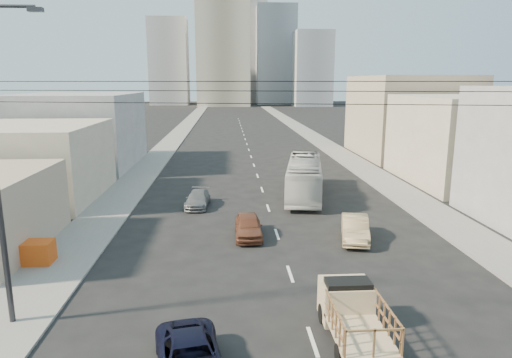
{
  "coord_description": "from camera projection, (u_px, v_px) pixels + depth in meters",
  "views": [
    {
      "loc": [
        -3.03,
        -12.86,
        9.29
      ],
      "look_at": [
        -1.3,
        14.15,
        3.5
      ],
      "focal_mm": 32.0,
      "sensor_mm": 36.0,
      "label": 1
    }
  ],
  "objects": [
    {
      "name": "sidewalk_left",
      "position": [
        178.0,
        134.0,
        82.25
      ],
      "size": [
        3.5,
        180.0,
        0.12
      ],
      "primitive_type": "cube",
      "color": "slate",
      "rests_on": "ground"
    },
    {
      "name": "sidewalk_right",
      "position": [
        307.0,
        133.0,
        83.72
      ],
      "size": [
        3.5,
        180.0,
        0.12
      ],
      "primitive_type": "cube",
      "color": "slate",
      "rests_on": "ground"
    },
    {
      "name": "lane_dashes",
      "position": [
        248.0,
        147.0,
        66.41
      ],
      "size": [
        0.15,
        104.0,
        0.01
      ],
      "color": "silver",
      "rests_on": "ground"
    },
    {
      "name": "flatbed_pickup",
      "position": [
        353.0,
        311.0,
        16.62
      ],
      "size": [
        1.95,
        4.41,
        1.9
      ],
      "color": "tan",
      "rests_on": "ground"
    },
    {
      "name": "city_bus",
      "position": [
        304.0,
        177.0,
        37.6
      ],
      "size": [
        4.63,
        11.62,
        3.15
      ],
      "primitive_type": "imported",
      "rotation": [
        0.0,
        0.0,
        -0.18
      ],
      "color": "beige",
      "rests_on": "ground"
    },
    {
      "name": "sedan_brown",
      "position": [
        248.0,
        226.0,
        27.73
      ],
      "size": [
        1.63,
        4.04,
        1.38
      ],
      "primitive_type": "imported",
      "rotation": [
        0.0,
        0.0,
        -0.0
      ],
      "color": "brown",
      "rests_on": "ground"
    },
    {
      "name": "sedan_tan",
      "position": [
        355.0,
        228.0,
        27.19
      ],
      "size": [
        2.44,
        4.57,
        1.43
      ],
      "primitive_type": "imported",
      "rotation": [
        0.0,
        0.0,
        -0.22
      ],
      "color": "#A2855E",
      "rests_on": "ground"
    },
    {
      "name": "sedan_grey",
      "position": [
        198.0,
        199.0,
        34.49
      ],
      "size": [
        1.93,
        4.15,
        1.17
      ],
      "primitive_type": "imported",
      "rotation": [
        0.0,
        0.0,
        -0.07
      ],
      "color": "slate",
      "rests_on": "ground"
    },
    {
      "name": "overhead_wires",
      "position": [
        323.0,
        92.0,
        14.28
      ],
      "size": [
        23.01,
        5.02,
        0.72
      ],
      "color": "black",
      "rests_on": "ground"
    },
    {
      "name": "crate_stack",
      "position": [
        35.0,
        252.0,
        23.47
      ],
      "size": [
        1.8,
        1.2,
        1.14
      ],
      "color": "#CC4B13",
      "rests_on": "sidewalk_left"
    },
    {
      "name": "bldg_right_mid",
      "position": [
        469.0,
        140.0,
        42.4
      ],
      "size": [
        11.0,
        14.0,
        8.0
      ],
      "primitive_type": "cube",
      "color": "#A99F88",
      "rests_on": "ground"
    },
    {
      "name": "bldg_right_far",
      "position": [
        408.0,
        116.0,
        57.84
      ],
      "size": [
        12.0,
        16.0,
        10.0
      ],
      "primitive_type": "cube",
      "color": "tan",
      "rests_on": "ground"
    },
    {
      "name": "bldg_left_mid",
      "position": [
        26.0,
        162.0,
        36.29
      ],
      "size": [
        11.0,
        12.0,
        6.0
      ],
      "primitive_type": "cube",
      "color": "#A99F88",
      "rests_on": "ground"
    },
    {
      "name": "bldg_left_far",
      "position": [
        79.0,
        130.0,
        50.68
      ],
      "size": [
        12.0,
        16.0,
        8.0
      ],
      "primitive_type": "cube",
      "color": "gray",
      "rests_on": "ground"
    },
    {
      "name": "high_rise_tower",
      "position": [
        223.0,
        26.0,
        174.06
      ],
      "size": [
        20.0,
        20.0,
        60.0
      ],
      "primitive_type": "cube",
      "color": "gray",
      "rests_on": "ground"
    },
    {
      "name": "midrise_ne",
      "position": [
        276.0,
        56.0,
        192.17
      ],
      "size": [
        16.0,
        16.0,
        40.0
      ],
      "primitive_type": "cube",
      "color": "gray",
      "rests_on": "ground"
    },
    {
      "name": "midrise_nw",
      "position": [
        169.0,
        62.0,
        185.15
      ],
      "size": [
        15.0,
        15.0,
        34.0
      ],
      "primitive_type": "cube",
      "color": "gray",
      "rests_on": "ground"
    },
    {
      "name": "midrise_back",
      "position": [
        246.0,
        53.0,
        205.63
      ],
      "size": [
        18.0,
        18.0,
        44.0
      ],
      "primitive_type": "cube",
      "color": "gray",
      "rests_on": "ground"
    },
    {
      "name": "midrise_east",
      "position": [
        312.0,
        69.0,
        174.66
      ],
      "size": [
        14.0,
        14.0,
        28.0
      ],
      "primitive_type": "cube",
      "color": "gray",
      "rests_on": "ground"
    }
  ]
}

